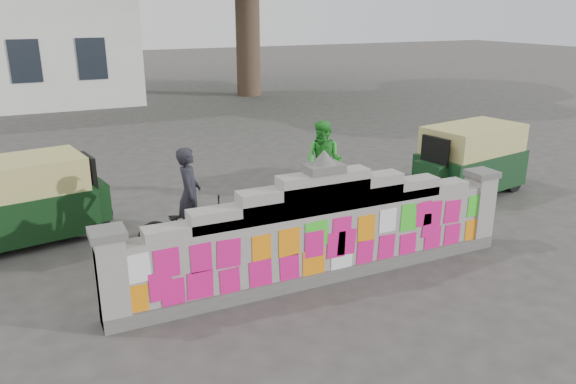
# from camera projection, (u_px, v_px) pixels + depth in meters

# --- Properties ---
(ground) EXTENTS (100.00, 100.00, 0.00)m
(ground) POSITION_uv_depth(u_px,v_px,m) (322.00, 279.00, 8.49)
(ground) COLOR #383533
(ground) RESTS_ON ground
(parapet_wall) EXTENTS (6.48, 0.44, 2.01)m
(parapet_wall) POSITION_uv_depth(u_px,v_px,m) (323.00, 233.00, 8.25)
(parapet_wall) COLOR #4C4C49
(parapet_wall) RESTS_ON ground
(cyclist_bike) EXTENTS (1.85, 1.12, 0.92)m
(cyclist_bike) POSITION_uv_depth(u_px,v_px,m) (191.00, 227.00, 9.27)
(cyclist_bike) COLOR black
(cyclist_bike) RESTS_ON ground
(cyclist_rider) EXTENTS (0.53, 0.66, 1.56)m
(cyclist_rider) POSITION_uv_depth(u_px,v_px,m) (190.00, 209.00, 9.17)
(cyclist_rider) COLOR black
(cyclist_rider) RESTS_ON ground
(pedestrian) EXTENTS (1.02, 1.05, 1.71)m
(pedestrian) POSITION_uv_depth(u_px,v_px,m) (324.00, 162.00, 11.69)
(pedestrian) COLOR green
(pedestrian) RESTS_ON ground
(rickshaw_left) EXTENTS (2.76, 1.62, 1.49)m
(rickshaw_left) POSITION_uv_depth(u_px,v_px,m) (25.00, 199.00, 9.64)
(rickshaw_left) COLOR black
(rickshaw_left) RESTS_ON ground
(rickshaw_right) EXTENTS (2.80, 1.64, 1.51)m
(rickshaw_right) POSITION_uv_depth(u_px,v_px,m) (469.00, 159.00, 12.18)
(rickshaw_right) COLOR black
(rickshaw_right) RESTS_ON ground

